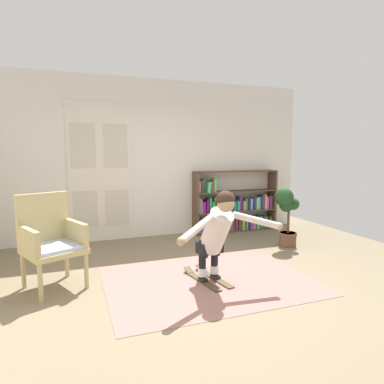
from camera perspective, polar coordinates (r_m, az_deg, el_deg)
The scene contains 9 objects.
ground_plane at distance 4.13m, azimuth 2.82°, elevation -15.74°, with size 7.20×7.20×0.00m, color #76684F.
back_wall at distance 6.28m, azimuth -6.38°, elevation 5.63°, with size 6.00×0.10×2.90m, color silver.
double_door at distance 6.08m, azimuth -15.39°, elevation 3.31°, with size 1.22×0.05×2.45m.
rug at distance 4.29m, azimuth 2.80°, elevation -14.79°, with size 2.50×1.88×0.01m, color #966860.
bookshelf at distance 6.72m, azimuth 7.05°, elevation -2.71°, with size 1.74×0.30×1.21m.
wicker_chair at distance 4.26m, azimuth -23.02°, elevation -7.31°, with size 0.80×0.80×1.10m.
potted_plant at distance 5.78m, azimuth 15.87°, elevation -3.26°, with size 0.44×0.31×1.00m.
skis_pair at distance 4.30m, azimuth 2.59°, elevation -14.42°, with size 0.40×0.79×0.07m.
person_skier at distance 3.93m, azimuth 4.37°, elevation -6.50°, with size 1.40×0.79×1.08m.
Camera 1 is at (-1.49, -3.50, 1.59)m, focal length 31.21 mm.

